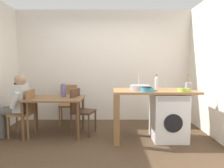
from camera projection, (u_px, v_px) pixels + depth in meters
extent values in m
plane|color=#4C3826|center=(100.00, 148.00, 3.29)|extent=(5.46, 5.46, 0.00)
cube|color=silver|center=(104.00, 66.00, 4.90)|extent=(4.60, 0.10, 2.70)
cube|color=brown|center=(56.00, 98.00, 3.86)|extent=(1.10, 0.76, 0.03)
cylinder|color=brown|center=(23.00, 122.00, 3.57)|extent=(0.05, 0.05, 0.71)
cylinder|color=brown|center=(78.00, 122.00, 3.57)|extent=(0.05, 0.05, 0.71)
cylinder|color=brown|center=(37.00, 113.00, 4.23)|extent=(0.05, 0.05, 0.71)
cylinder|color=brown|center=(84.00, 113.00, 4.22)|extent=(0.05, 0.05, 0.71)
cube|color=olive|center=(22.00, 113.00, 3.79)|extent=(0.41, 0.41, 0.04)
cube|color=olive|center=(31.00, 102.00, 3.77)|extent=(0.04, 0.38, 0.45)
cylinder|color=olive|center=(9.00, 128.00, 3.63)|extent=(0.04, 0.04, 0.45)
cylinder|color=olive|center=(18.00, 122.00, 3.99)|extent=(0.04, 0.04, 0.45)
cylinder|color=olive|center=(28.00, 128.00, 3.64)|extent=(0.04, 0.04, 0.45)
cylinder|color=olive|center=(35.00, 122.00, 3.99)|extent=(0.04, 0.04, 0.45)
cube|color=#4C3323|center=(84.00, 112.00, 3.94)|extent=(0.49, 0.49, 0.04)
cube|color=#4C3323|center=(76.00, 100.00, 3.96)|extent=(0.14, 0.38, 0.45)
cylinder|color=#4C3323|center=(96.00, 121.00, 4.08)|extent=(0.04, 0.04, 0.45)
cylinder|color=#4C3323|center=(89.00, 126.00, 3.74)|extent=(0.04, 0.04, 0.45)
cylinder|color=#4C3323|center=(80.00, 119.00, 4.18)|extent=(0.04, 0.04, 0.45)
cylinder|color=#4C3323|center=(72.00, 124.00, 3.83)|extent=(0.04, 0.04, 0.45)
cube|color=olive|center=(69.00, 105.00, 4.59)|extent=(0.45, 0.45, 0.04)
cube|color=olive|center=(69.00, 94.00, 4.74)|extent=(0.38, 0.08, 0.45)
cylinder|color=olive|center=(76.00, 116.00, 4.45)|extent=(0.04, 0.04, 0.45)
cylinder|color=olive|center=(60.00, 117.00, 4.41)|extent=(0.04, 0.04, 0.45)
cylinder|color=olive|center=(77.00, 112.00, 4.81)|extent=(0.04, 0.04, 0.45)
cylinder|color=olive|center=(62.00, 113.00, 4.76)|extent=(0.04, 0.04, 0.45)
cylinder|color=#595651|center=(2.00, 126.00, 3.72)|extent=(0.11, 0.11, 0.45)
cylinder|color=#595651|center=(7.00, 123.00, 3.89)|extent=(0.11, 0.11, 0.45)
cylinder|color=#595651|center=(10.00, 112.00, 3.69)|extent=(0.40, 0.15, 0.14)
cylinder|color=#595651|center=(15.00, 110.00, 3.87)|extent=(0.40, 0.15, 0.14)
cube|color=silver|center=(22.00, 98.00, 3.76)|extent=(0.21, 0.34, 0.52)
cylinder|color=silver|center=(15.00, 101.00, 3.55)|extent=(0.19, 0.09, 0.31)
cylinder|color=silver|center=(25.00, 97.00, 3.97)|extent=(0.19, 0.09, 0.31)
sphere|color=#A57A5B|center=(21.00, 80.00, 3.73)|extent=(0.21, 0.21, 0.21)
sphere|color=black|center=(18.00, 84.00, 3.74)|extent=(0.12, 0.12, 0.12)
cube|color=#9E7042|center=(155.00, 91.00, 3.61)|extent=(1.50, 0.68, 0.04)
cube|color=olive|center=(117.00, 120.00, 3.36)|extent=(0.10, 0.10, 0.88)
cube|color=olive|center=(116.00, 112.00, 3.94)|extent=(0.10, 0.10, 0.88)
cube|color=white|center=(169.00, 116.00, 3.65)|extent=(0.60, 0.60, 0.86)
cylinder|color=black|center=(174.00, 123.00, 3.35)|extent=(0.32, 0.02, 0.32)
cube|color=#B2B2B7|center=(174.00, 99.00, 3.32)|extent=(0.54, 0.01, 0.08)
cylinder|color=#9EA0A5|center=(141.00, 88.00, 3.60)|extent=(0.38, 0.38, 0.09)
cylinder|color=#B2B2B7|center=(140.00, 82.00, 3.77)|extent=(0.02, 0.02, 0.28)
cylinder|color=silver|center=(157.00, 84.00, 3.70)|extent=(0.06, 0.06, 0.20)
cone|color=silver|center=(157.00, 77.00, 3.69)|extent=(0.05, 0.05, 0.06)
cylinder|color=#262626|center=(157.00, 75.00, 3.69)|extent=(0.02, 0.02, 0.02)
cylinder|color=teal|center=(148.00, 90.00, 3.40)|extent=(0.23, 0.23, 0.06)
cylinder|color=#1E546B|center=(148.00, 89.00, 3.40)|extent=(0.18, 0.18, 0.03)
cylinder|color=gray|center=(189.00, 86.00, 3.65)|extent=(0.11, 0.11, 0.13)
cylinder|color=#99724C|center=(188.00, 78.00, 3.64)|extent=(0.01, 0.04, 0.18)
cylinder|color=#99724C|center=(190.00, 78.00, 3.62)|extent=(0.01, 0.05, 0.18)
cylinder|color=#A8C63D|center=(184.00, 90.00, 3.38)|extent=(0.20, 0.20, 0.05)
cylinder|color=olive|center=(184.00, 89.00, 3.38)|extent=(0.16, 0.16, 0.03)
cylinder|color=slate|center=(64.00, 90.00, 3.95)|extent=(0.09, 0.09, 0.26)
cube|color=#B2B2B7|center=(154.00, 90.00, 3.50)|extent=(0.15, 0.06, 0.01)
cube|color=#262628|center=(154.00, 90.00, 3.50)|extent=(0.15, 0.06, 0.01)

